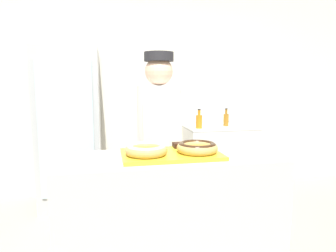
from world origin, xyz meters
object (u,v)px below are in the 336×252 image
serving_tray (171,154)px  donut_chocolate_glaze (197,147)px  baker_person (159,151)px  beverage_fridge (70,129)px  brownie_back_left (154,146)px  bottle_orange (199,121)px  bottle_amber (226,119)px  donut_light_glaze (146,149)px  brownie_back_right (179,145)px  chest_freezer (218,160)px

serving_tray → donut_chocolate_glaze: (0.16, -0.03, 0.05)m
donut_chocolate_glaze → baker_person: size_ratio=0.16×
beverage_fridge → brownie_back_left: bearing=-65.6°
brownie_back_left → bottle_orange: 1.66m
serving_tray → bottle_amber: (1.09, 1.74, -0.00)m
serving_tray → bottle_orange: bearing=66.9°
beverage_fridge → bottle_amber: size_ratio=8.10×
donut_light_glaze → bottle_orange: bearing=62.6°
donut_light_glaze → bottle_amber: 2.17m
donut_light_glaze → beverage_fridge: 1.90m
donut_light_glaze → brownie_back_right: bearing=34.2°
donut_chocolate_glaze → brownie_back_left: donut_chocolate_glaze is taller
bottle_amber → beverage_fridge: bearing=179.7°
baker_person → chest_freezer: bearing=51.6°
brownie_back_right → baker_person: size_ratio=0.05×
brownie_back_left → chest_freezer: bearing=56.1°
brownie_back_left → beverage_fridge: 1.77m
bottle_amber → donut_chocolate_glaze: bearing=-117.5°
brownie_back_left → chest_freezer: (1.08, 1.62, -0.56)m
brownie_back_right → chest_freezer: (0.91, 1.62, -0.56)m
serving_tray → baker_person: 0.52m
donut_chocolate_glaze → serving_tray: bearing=168.8°
donut_light_glaze → baker_person: size_ratio=0.16×
chest_freezer → bottle_amber: bottle_amber is taller
donut_chocolate_glaze → chest_freezer: (0.83, 1.78, -0.58)m
chest_freezer → brownie_back_left: bearing=-123.9°
chest_freezer → donut_chocolate_glaze: bearing=-115.0°
brownie_back_right → bottle_orange: bottle_orange is taller
baker_person → bottle_orange: size_ratio=7.13×
donut_chocolate_glaze → baker_person: baker_person is taller
serving_tray → beverage_fridge: bearing=115.1°
donut_chocolate_glaze → brownie_back_left: (-0.25, 0.17, -0.02)m
serving_tray → baker_person: (0.01, 0.51, -0.09)m
brownie_back_right → serving_tray: bearing=-122.5°
serving_tray → brownie_back_left: bearing=122.5°
beverage_fridge → chest_freezer: bearing=0.2°
serving_tray → donut_light_glaze: 0.17m
donut_chocolate_glaze → chest_freezer: donut_chocolate_glaze is taller
bottle_orange → donut_chocolate_glaze: bearing=-107.7°
donut_chocolate_glaze → brownie_back_right: size_ratio=3.04×
serving_tray → bottle_amber: bearing=58.0°
brownie_back_left → bottle_orange: size_ratio=0.37×
baker_person → bottle_amber: (1.07, 1.22, 0.09)m
donut_chocolate_glaze → beverage_fridge: 2.03m
donut_chocolate_glaze → bottle_orange: (0.52, 1.64, -0.05)m
donut_chocolate_glaze → baker_person: (-0.15, 0.54, -0.14)m
bottle_orange → baker_person: bearing=-121.6°
chest_freezer → bottle_orange: bearing=-154.7°
donut_light_glaze → bottle_amber: bottle_amber is taller
donut_light_glaze → brownie_back_right: 0.30m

